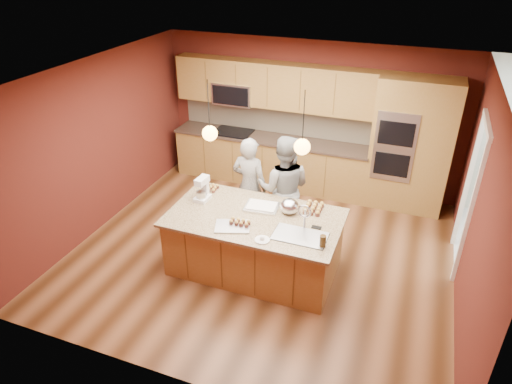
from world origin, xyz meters
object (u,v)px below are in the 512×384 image
at_px(person_right, 284,189).
at_px(stand_mixer, 202,190).
at_px(island, 256,242).
at_px(mixing_bowl, 289,206).
at_px(person_left, 250,186).

relative_size(person_right, stand_mixer, 4.85).
bearing_deg(stand_mixer, person_right, 41.57).
bearing_deg(island, person_right, 83.06).
bearing_deg(mixing_bowl, person_left, 142.13).
distance_m(stand_mixer, mixing_bowl, 1.29).
bearing_deg(mixing_bowl, island, -146.90).
bearing_deg(person_left, island, 120.81).
height_order(stand_mixer, mixing_bowl, stand_mixer).
distance_m(person_right, stand_mixer, 1.26).
distance_m(island, person_right, 1.01).
bearing_deg(person_left, stand_mixer, 64.64).
relative_size(island, mixing_bowl, 9.15).
height_order(island, mixing_bowl, island).
bearing_deg(mixing_bowl, person_right, 113.60).
bearing_deg(island, mixing_bowl, 33.10).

